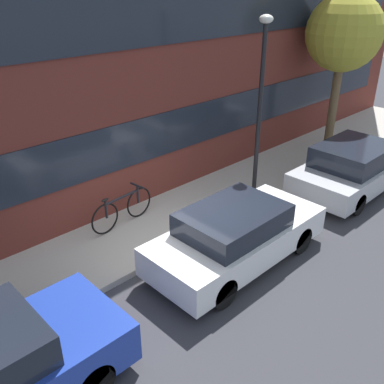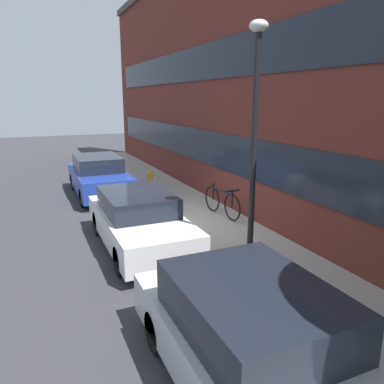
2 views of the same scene
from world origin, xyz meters
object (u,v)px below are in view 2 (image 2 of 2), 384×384
Objects in this scene: parked_car_blue at (99,176)px; fire_hydrant at (150,182)px; bicycle at (222,201)px; parked_car_silver at (257,344)px; parked_car_white at (139,220)px; lamp_post at (255,126)px.

parked_car_blue is 1.86m from fire_hydrant.
parked_car_blue reaches higher than bicycle.
fire_hydrant is at bearing 170.06° from parked_car_silver.
bicycle reaches higher than fire_hydrant.
fire_hydrant is 3.52m from bicycle.
parked_car_white reaches higher than fire_hydrant.
parked_car_blue is at bearing 180.00° from parked_car_white.
parked_car_white is at bearing -180.00° from parked_car_silver.
parked_car_white is at bearing -20.65° from fire_hydrant.
parked_car_blue is 5.30× the size of fire_hydrant.
lamp_post is at bearing 10.89° from parked_car_blue.
fire_hydrant is (-4.28, 1.61, -0.12)m from parked_car_white.
fire_hydrant is (-9.21, 1.61, -0.14)m from parked_car_silver.
bicycle is (-5.85, 2.66, -0.10)m from parked_car_silver.
lamp_post is at bearing -1.25° from fire_hydrant.
parked_car_blue is at bearing 180.00° from parked_car_silver.
parked_car_white is (5.19, -0.00, -0.05)m from parked_car_blue.
fire_hydrant is at bearing 159.35° from parked_car_white.
bicycle is at bearing 155.54° from parked_car_silver.
fire_hydrant is 0.17× the size of lamp_post.
fire_hydrant is (0.91, 1.61, -0.17)m from parked_car_blue.
lamp_post reaches higher than parked_car_blue.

